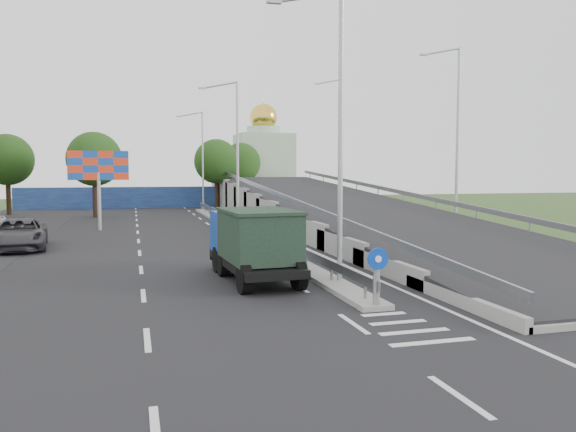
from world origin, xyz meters
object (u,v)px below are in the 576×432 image
object	(u,v)px
lamp_post_far	(201,155)
lamp_post_mid	(235,146)
parked_car_c	(19,234)
church	(264,162)
billboard	(98,170)
dump_truck	(253,240)
sign_bollard	(377,276)
lamp_post_near	(336,121)

from	to	relation	value
lamp_post_far	lamp_post_mid	bearing A→B (deg)	-90.00
lamp_post_far	parked_car_c	world-z (taller)	lamp_post_far
church	billboard	size ratio (longest dim) A/B	2.51
lamp_post_mid	dump_truck	world-z (taller)	lamp_post_mid
parked_car_c	church	bearing A→B (deg)	54.37
lamp_post_mid	parked_car_c	world-z (taller)	lamp_post_mid
sign_bollard	parked_car_c	bearing A→B (deg)	126.38
lamp_post_far	sign_bollard	bearing A→B (deg)	-90.14
parked_car_c	lamp_post_far	bearing A→B (deg)	58.02
church	parked_car_c	distance (m)	46.83
dump_truck	parked_car_c	xyz separation A→B (m)	(-10.10, 11.34, -0.69)
lamp_post_near	billboard	world-z (taller)	lamp_post_near
lamp_post_far	dump_truck	world-z (taller)	lamp_post_far
dump_truck	billboard	bearing A→B (deg)	104.96
sign_bollard	billboard	distance (m)	27.53
lamp_post_mid	lamp_post_far	world-z (taller)	same
billboard	parked_car_c	world-z (taller)	billboard
lamp_post_near	church	size ratio (longest dim) A/B	0.73
lamp_post_far	church	world-z (taller)	church
lamp_post_far	lamp_post_near	bearing A→B (deg)	-90.00
lamp_post_near	parked_car_c	distance (m)	18.96
sign_bollard	parked_car_c	size ratio (longest dim) A/B	0.29
dump_truck	parked_car_c	bearing A→B (deg)	128.62
parked_car_c	sign_bollard	bearing A→B (deg)	-60.32
sign_bollard	lamp_post_far	xyz separation A→B (m)	(0.11, 43.83, 4.77)
sign_bollard	lamp_post_near	xyz separation A→B (m)	(0.11, 3.83, 4.77)
church	dump_truck	bearing A→B (deg)	-103.42
lamp_post_near	dump_truck	bearing A→B (deg)	143.85
lamp_post_far	church	bearing A→B (deg)	54.76
sign_bollard	parked_car_c	xyz separation A→B (m)	(-12.54, 17.03, -0.23)
billboard	lamp_post_near	bearing A→B (deg)	-67.51
sign_bollard	parked_car_c	distance (m)	21.15
church	parked_car_c	xyz separation A→B (m)	(-22.54, -40.80, -4.51)
lamp_post_near	lamp_post_mid	world-z (taller)	same
lamp_post_mid	dump_truck	distance (m)	18.82
sign_bollard	lamp_post_mid	xyz separation A→B (m)	(0.11, 23.83, 4.77)
lamp_post_near	dump_truck	distance (m)	5.35
church	billboard	distance (m)	37.23
lamp_post_mid	church	bearing A→B (deg)	73.78
billboard	lamp_post_far	bearing A→B (deg)	63.16
lamp_post_near	lamp_post_mid	bearing A→B (deg)	90.00
parked_car_c	lamp_post_mid	bearing A→B (deg)	21.54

